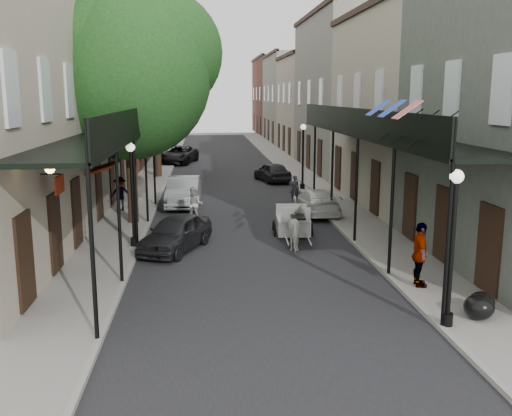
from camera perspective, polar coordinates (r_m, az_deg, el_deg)
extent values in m
plane|color=gray|center=(15.30, 0.93, -9.69)|extent=(140.00, 140.00, 0.00)
cube|color=black|center=(34.68, -2.61, 2.19)|extent=(8.00, 90.00, 0.01)
cube|color=gray|center=(34.81, -10.86, 2.12)|extent=(2.20, 90.00, 0.12)
cube|color=gray|center=(35.25, 5.55, 2.38)|extent=(2.20, 90.00, 0.12)
cube|color=#AC9F8A|center=(44.77, -14.54, 10.63)|extent=(5.00, 80.00, 10.50)
cube|color=gray|center=(45.36, 7.84, 10.89)|extent=(5.00, 80.00, 10.50)
cube|color=black|center=(21.54, -14.55, 6.99)|extent=(2.20, 18.00, 0.12)
cube|color=black|center=(21.37, -11.81, 8.43)|extent=(0.06, 18.00, 1.00)
cylinder|color=black|center=(12.90, -16.05, -4.25)|extent=(0.10, 0.10, 4.00)
cylinder|color=black|center=(20.63, -11.99, 1.67)|extent=(0.10, 0.10, 4.00)
cylinder|color=black|center=(28.51, -10.15, 4.34)|extent=(0.10, 0.10, 4.00)
cube|color=black|center=(22.24, 12.00, 7.23)|extent=(2.20, 18.00, 0.12)
cube|color=black|center=(21.93, 9.40, 8.58)|extent=(0.06, 18.00, 1.00)
cylinder|color=black|center=(13.82, 18.64, -3.38)|extent=(0.10, 0.10, 4.00)
cylinder|color=black|center=(21.22, 10.00, 2.01)|extent=(0.10, 0.10, 4.00)
cylinder|color=black|center=(28.94, 5.88, 4.56)|extent=(0.10, 0.10, 4.00)
cylinder|color=#382619|center=(24.53, -12.40, 5.04)|extent=(0.44, 0.44, 5.60)
sphere|color=#154318|center=(24.41, -12.73, 12.71)|extent=(6.80, 6.80, 6.80)
sphere|color=#154318|center=(24.93, -9.44, 15.10)|extent=(5.10, 5.10, 5.10)
cylinder|color=#382619|center=(38.43, -9.84, 6.88)|extent=(0.44, 0.44, 5.04)
sphere|color=#154318|center=(38.33, -9.99, 11.27)|extent=(6.00, 6.00, 6.00)
sphere|color=#154318|center=(38.87, -8.16, 12.65)|extent=(4.50, 4.50, 4.50)
cylinder|color=black|center=(14.42, 18.55, -10.49)|extent=(0.28, 0.28, 0.30)
cylinder|color=black|center=(13.94, 18.94, -4.55)|extent=(0.12, 0.12, 3.40)
sphere|color=white|center=(13.57, 19.44, 2.99)|extent=(0.32, 0.32, 0.32)
cylinder|color=black|center=(21.02, -12.06, -3.31)|extent=(0.28, 0.28, 0.30)
cylinder|color=black|center=(20.69, -12.23, 0.84)|extent=(0.12, 0.12, 3.40)
sphere|color=white|center=(20.45, -12.45, 5.95)|extent=(0.32, 0.32, 0.32)
cylinder|color=black|center=(33.11, 4.66, 2.19)|extent=(0.28, 0.28, 0.30)
cylinder|color=black|center=(32.90, 4.71, 4.86)|extent=(0.12, 0.12, 3.40)
sphere|color=white|center=(32.75, 4.76, 8.08)|extent=(0.32, 0.32, 0.32)
imported|color=silver|center=(20.68, 4.23, -2.00)|extent=(0.90, 1.79, 1.48)
torus|color=black|center=(23.19, 1.76, -0.98)|extent=(0.15, 1.16, 1.15)
torus|color=black|center=(23.32, 5.37, -0.95)|extent=(0.15, 1.16, 1.15)
torus|color=black|center=(22.04, 2.42, -2.35)|extent=(0.10, 0.60, 0.60)
torus|color=black|center=(22.14, 5.29, -2.32)|extent=(0.10, 0.60, 0.60)
cube|color=silver|center=(22.99, 3.62, -0.13)|extent=(1.35, 1.69, 0.63)
cube|color=silver|center=(21.98, 3.86, 0.53)|extent=(1.10, 0.56, 0.11)
cube|color=silver|center=(21.72, 3.93, 1.12)|extent=(1.08, 0.16, 0.45)
imported|color=black|center=(21.89, 3.88, 1.97)|extent=(0.38, 0.26, 1.01)
imported|color=#AFAEA5|center=(24.92, -6.18, 0.34)|extent=(0.86, 0.74, 1.56)
imported|color=gray|center=(27.42, -13.45, 1.41)|extent=(1.19, 0.97, 1.61)
imported|color=gray|center=(16.75, 16.08, -4.51)|extent=(0.62, 1.14, 1.85)
imported|color=black|center=(20.47, -8.04, -2.49)|extent=(2.89, 4.06, 1.28)
imported|color=#9E9EA3|center=(28.62, -7.26, 1.63)|extent=(1.70, 4.45, 1.45)
imported|color=black|center=(46.62, -7.75, 5.30)|extent=(3.42, 5.49, 1.42)
imported|color=white|center=(26.60, 6.02, 0.64)|extent=(1.80, 4.14, 1.19)
imported|color=black|center=(36.46, 1.62, 3.64)|extent=(2.32, 3.96, 1.26)
ellipsoid|color=black|center=(15.00, 21.40, -9.20)|extent=(0.72, 0.72, 0.62)
ellipsoid|color=black|center=(15.52, 21.65, -8.74)|extent=(0.63, 0.63, 0.51)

